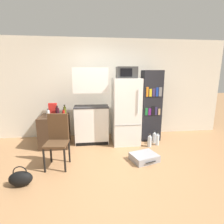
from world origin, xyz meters
name	(u,v)px	position (x,y,z in m)	size (l,w,h in m)	color
ground_plane	(114,169)	(0.00, 0.00, 0.00)	(24.00, 24.00, 0.00)	#A3754C
wall_back	(112,88)	(0.20, 2.00, 1.33)	(6.40, 0.10, 2.66)	silver
side_table	(55,131)	(-1.29, 1.28, 0.37)	(0.66, 0.64, 0.75)	#422D1E
kitchen_hutch	(91,110)	(-0.40, 1.38, 0.86)	(0.84, 0.45, 1.87)	white
refrigerator	(126,111)	(0.46, 1.28, 0.81)	(0.66, 0.66, 1.63)	white
microwave	(127,73)	(0.46, 1.28, 1.76)	(0.48, 0.36, 0.27)	#333333
bookshelf	(151,106)	(1.15, 1.43, 0.91)	(0.50, 0.36, 1.82)	black
bottle_wine_dark	(57,112)	(-1.19, 1.22, 0.86)	(0.08, 0.08, 0.26)	black
bottle_clear_short	(48,114)	(-1.38, 1.13, 0.83)	(0.07, 0.07, 0.20)	silver
bottle_olive_oil	(65,111)	(-1.04, 1.35, 0.85)	(0.07, 0.07, 0.25)	#566619
bottle_ketchup_red	(64,113)	(-1.06, 1.26, 0.82)	(0.06, 0.06, 0.17)	#AD1914
cereal_box	(53,109)	(-1.31, 1.32, 0.90)	(0.19, 0.07, 0.30)	red
chair	(58,136)	(-1.04, 0.31, 0.58)	(0.44, 0.44, 0.99)	black
suitcase_large_flat	(144,157)	(0.65, 0.26, 0.07)	(0.60, 0.54, 0.14)	#99999E
handbag	(21,178)	(-1.52, -0.30, 0.12)	(0.36, 0.20, 0.33)	black
water_bottle_front	(150,141)	(0.98, 0.93, 0.14)	(0.09, 0.09, 0.33)	silver
water_bottle_middle	(154,138)	(1.18, 1.15, 0.14)	(0.09, 0.09, 0.32)	silver
water_bottle_back	(157,140)	(1.21, 1.00, 0.14)	(0.09, 0.09, 0.33)	silver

